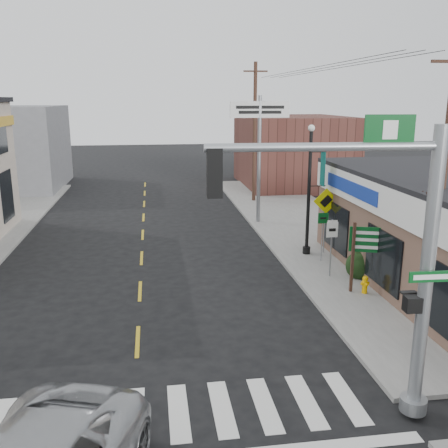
{
  "coord_description": "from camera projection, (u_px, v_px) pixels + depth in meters",
  "views": [
    {
      "loc": [
        0.59,
        -9.61,
        6.92
      ],
      "look_at": [
        2.96,
        6.64,
        2.8
      ],
      "focal_mm": 40.0,
      "sensor_mm": 36.0,
      "label": 1
    }
  ],
  "objects": [
    {
      "name": "ground",
      "position": [
        134.0,
        427.0,
        10.83
      ],
      "size": [
        140.0,
        140.0,
        0.0
      ],
      "primitive_type": "plane",
      "color": "black",
      "rests_on": "ground"
    },
    {
      "name": "sidewalk_right",
      "position": [
        327.0,
        242.0,
        24.55
      ],
      "size": [
        6.0,
        38.0,
        0.13
      ],
      "primitive_type": "cube",
      "color": "slate",
      "rests_on": "ground"
    },
    {
      "name": "center_line",
      "position": [
        140.0,
        291.0,
        18.5
      ],
      "size": [
        0.12,
        56.0,
        0.01
      ],
      "primitive_type": "cube",
      "color": "gold",
      "rests_on": "ground"
    },
    {
      "name": "crosswalk",
      "position": [
        134.0,
        416.0,
        11.21
      ],
      "size": [
        11.0,
        2.2,
        0.01
      ],
      "primitive_type": "cube",
      "color": "silver",
      "rests_on": "ground"
    },
    {
      "name": "bldg_distant_right",
      "position": [
        292.0,
        151.0,
        40.62
      ],
      "size": [
        8.0,
        10.0,
        5.6
      ],
      "primitive_type": "cube",
      "color": "#542D26",
      "rests_on": "ground"
    },
    {
      "name": "bldg_distant_left",
      "position": [
        2.0,
        148.0,
        39.22
      ],
      "size": [
        9.0,
        10.0,
        6.4
      ],
      "primitive_type": "cube",
      "color": "slate",
      "rests_on": "ground"
    },
    {
      "name": "traffic_signal_pole",
      "position": [
        394.0,
        247.0,
        10.14
      ],
      "size": [
        5.14,
        0.39,
        6.51
      ],
      "rotation": [
        0.0,
        0.0,
        -0.05
      ],
      "color": "gray",
      "rests_on": "sidewalk_right"
    },
    {
      "name": "guide_sign",
      "position": [
        370.0,
        246.0,
        17.79
      ],
      "size": [
        1.47,
        0.13,
        2.58
      ],
      "rotation": [
        0.0,
        0.0,
        -0.33
      ],
      "color": "#432A1F",
      "rests_on": "sidewalk_right"
    },
    {
      "name": "fire_hydrant",
      "position": [
        365.0,
        284.0,
        17.88
      ],
      "size": [
        0.21,
        0.21,
        0.66
      ],
      "rotation": [
        0.0,
        0.0,
        0.17
      ],
      "color": "#EEAC02",
      "rests_on": "sidewalk_right"
    },
    {
      "name": "ped_crossing_sign",
      "position": [
        326.0,
        209.0,
        22.2
      ],
      "size": [
        1.16,
        0.08,
        2.98
      ],
      "rotation": [
        0.0,
        0.0,
        -0.05
      ],
      "color": "gray",
      "rests_on": "sidewalk_right"
    },
    {
      "name": "lamp_post",
      "position": [
        311.0,
        181.0,
        21.78
      ],
      "size": [
        0.74,
        0.59,
        5.74
      ],
      "rotation": [
        0.0,
        0.0,
        0.06
      ],
      "color": "black",
      "rests_on": "sidewalk_right"
    },
    {
      "name": "dance_center_sign",
      "position": [
        260.0,
        128.0,
        27.19
      ],
      "size": [
        3.29,
        0.21,
        6.99
      ],
      "rotation": [
        0.0,
        0.0,
        0.03
      ],
      "color": "gray",
      "rests_on": "sidewalk_right"
    },
    {
      "name": "bare_tree",
      "position": [
        447.0,
        202.0,
        14.62
      ],
      "size": [
        2.45,
        2.45,
        4.91
      ],
      "rotation": [
        0.0,
        0.0,
        0.43
      ],
      "color": "black",
      "rests_on": "sidewalk_right"
    },
    {
      "name": "shrub_front",
      "position": [
        448.0,
        294.0,
        16.42
      ],
      "size": [
        1.46,
        1.46,
        1.1
      ],
      "primitive_type": "ellipsoid",
      "color": "#183819",
      "rests_on": "sidewalk_right"
    },
    {
      "name": "shrub_back",
      "position": [
        361.0,
        266.0,
        19.57
      ],
      "size": [
        1.17,
        1.17,
        0.88
      ],
      "primitive_type": "ellipsoid",
      "color": "black",
      "rests_on": "sidewalk_right"
    },
    {
      "name": "utility_pole_near",
      "position": [
        443.0,
        182.0,
        15.43
      ],
      "size": [
        1.46,
        0.22,
        8.41
      ],
      "rotation": [
        0.0,
        0.0,
        -0.07
      ],
      "color": "#46331D",
      "rests_on": "sidewalk_right"
    },
    {
      "name": "utility_pole_far",
      "position": [
        255.0,
        131.0,
        33.32
      ],
      "size": [
        1.59,
        0.24,
        9.15
      ],
      "rotation": [
        0.0,
        0.0,
        -0.03
      ],
      "color": "#473721",
      "rests_on": "sidewalk_right"
    }
  ]
}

